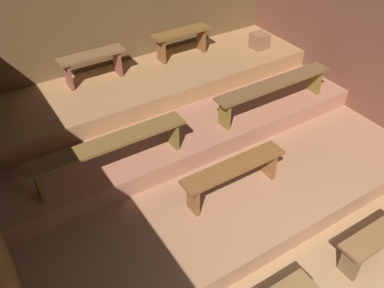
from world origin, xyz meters
name	(u,v)px	position (x,y,z in m)	size (l,w,h in m)	color
ground	(216,185)	(0.00, 2.72, -0.04)	(6.51, 6.24, 0.08)	#9F744B
wall_back	(128,35)	(0.00, 5.47, 1.30)	(6.51, 0.06, 2.59)	brown
wall_right	(368,55)	(2.89, 2.72, 1.30)	(0.06, 6.24, 2.59)	brown
platform_lower	(194,153)	(0.00, 3.33, 0.14)	(5.71, 4.22, 0.29)	#A26E4E
platform_middle	(167,113)	(0.00, 4.15, 0.43)	(5.71, 2.57, 0.29)	#A86A4F
platform_upper	(150,83)	(0.00, 4.71, 0.72)	(5.71, 1.45, 0.29)	#A57246
bench_floor_right	(375,241)	(0.80, 0.62, 0.35)	(1.02, 0.30, 0.47)	brown
bench_lower_center	(234,172)	(-0.10, 2.22, 0.66)	(1.49, 0.30, 0.47)	brown
bench_middle_left	(109,147)	(-1.38, 3.18, 0.96)	(2.12, 0.30, 0.47)	brown
bench_middle_right	(274,87)	(1.38, 3.18, 0.96)	(2.12, 0.30, 0.47)	brown
bench_upper_left	(92,61)	(-0.83, 5.03, 1.22)	(1.08, 0.30, 0.47)	brown
bench_upper_right	(182,38)	(0.83, 5.03, 1.22)	(1.08, 0.30, 0.47)	brown
wooden_crate_upper	(259,41)	(2.22, 4.54, 1.01)	(0.28, 0.28, 0.28)	brown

